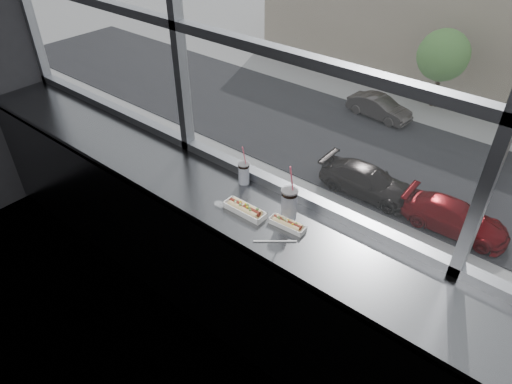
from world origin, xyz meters
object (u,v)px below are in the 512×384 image
Objects in this scene: soda_cup_right at (289,202)px; car_near_c at (457,213)px; hotdog_tray_left at (245,209)px; hotdog_tray_right at (287,224)px; car_far_a at (380,104)px; tree_left at (443,55)px; pedestrian_a at (436,91)px; soda_cup_left at (244,172)px; loose_straw at (275,241)px; wrapper at (220,204)px; car_near_b at (368,177)px.

soda_cup_right reaches higher than car_near_c.
hotdog_tray_left is 1.21× the size of hotdog_tray_right.
soda_cup_right is 0.07× the size of car_far_a.
pedestrian_a is at bearing 8.65° from tree_left.
hotdog_tray_right is 0.61× the size of soda_cup_right.
loose_straw is at bearing -32.48° from soda_cup_left.
soda_cup_left is at bearing 155.80° from hotdog_tray_right.
wrapper is 19.86m from car_near_c.
wrapper is at bearing -154.70° from soda_cup_right.
soda_cup_right reaches higher than hotdog_tray_left.
hotdog_tray_left reaches higher than loose_straw.
soda_cup_left reaches higher than car_near_c.
soda_cup_left reaches higher than car_far_a.
tree_left is (-7.44, 28.09, -8.65)m from soda_cup_left.
wrapper reaches higher than pedestrian_a.
car_far_a is at bearing 72.50° from loose_straw.
loose_straw is 0.04× the size of car_far_a.
soda_cup_left is 19.67m from car_near_c.
hotdog_tray_left is at bearing -160.74° from car_near_b.
loose_straw is 0.12× the size of pedestrian_a.
tree_left reaches higher than pedestrian_a.
car_near_b is (-6.38, 16.19, -11.19)m from soda_cup_right.
pedestrian_a is 0.40× the size of tree_left.
soda_cup_left is at bearing 107.85° from loose_straw.
car_near_c is (-2.03, 16.27, -11.15)m from hotdog_tray_right.
soda_cup_right is (0.23, 0.14, 0.08)m from hotdog_tray_left.
car_near_b is (-5.99, 16.37, -11.09)m from wrapper.
loose_straw is (0.07, -0.23, -0.11)m from soda_cup_right.
tree_left is (-0.10, -0.02, 2.46)m from pedestrian_a.
hotdog_tray_right is at bearing 13.32° from wrapper.
car_near_c is (-1.97, 16.19, -11.23)m from soda_cup_right.
soda_cup_right is 0.07× the size of car_near_b.
car_near_b is (3.49, -8.00, 0.03)m from car_far_a.
hotdog_tray_left is at bearing 123.97° from loose_straw.
wrapper is at bearing -153.25° from car_far_a.
pedestrian_a is at bearing 5.26° from car_near_b.
pedestrian_a is (-7.39, 28.39, -11.03)m from wrapper.
car_far_a is 1.01× the size of car_near_c.
hotdog_tray_left reaches higher than car_near_c.
car_near_c is at bearing -129.87° from car_far_a.
tree_left is at bearing 104.61° from hotdog_tray_left.
wrapper is (-0.39, -0.19, -0.10)m from soda_cup_right.
loose_straw reaches higher than car_far_a.
car_far_a is (-9.87, 24.19, -11.22)m from soda_cup_right.
soda_cup_right is 30.53m from tree_left.
loose_straw is at bearing -16.87° from hotdog_tray_left.
tree_left is (-7.49, 28.37, -8.58)m from wrapper.
car_near_c is at bearing 95.60° from hotdog_tray_left.
car_near_b is 12.10m from pedestrian_a.
wrapper reaches higher than car_near_c.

